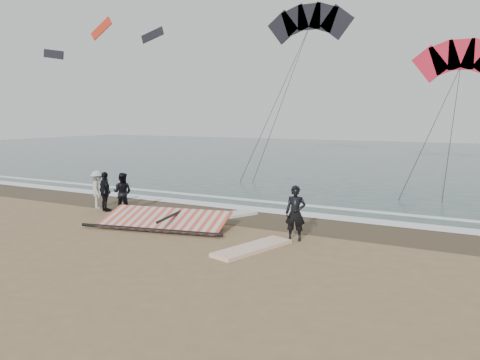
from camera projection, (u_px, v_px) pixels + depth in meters
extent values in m
plane|color=#8C704C|center=(193.00, 250.00, 12.96)|extent=(120.00, 120.00, 0.00)
cube|color=#233838|center=(400.00, 158.00, 41.75)|extent=(120.00, 54.00, 0.02)
cube|color=#4C3D2B|center=(263.00, 219.00, 16.89)|extent=(120.00, 2.80, 0.01)
cube|color=white|center=(279.00, 211.00, 18.11)|extent=(120.00, 0.90, 0.01)
cube|color=white|center=(295.00, 204.00, 19.59)|extent=(120.00, 0.45, 0.01)
imported|color=black|center=(295.00, 213.00, 13.90)|extent=(0.67, 0.51, 1.66)
cube|color=white|center=(253.00, 248.00, 13.01)|extent=(1.42, 2.71, 0.10)
cube|color=beige|center=(223.00, 216.00, 17.13)|extent=(1.83, 2.72, 0.11)
imported|color=black|center=(122.00, 192.00, 18.02)|extent=(0.89, 0.78, 1.54)
imported|color=black|center=(105.00, 192.00, 18.17)|extent=(0.99, 0.71, 1.55)
imported|color=#B6B7B2|center=(98.00, 189.00, 18.76)|extent=(1.12, 1.10, 1.54)
cube|color=black|center=(171.00, 222.00, 16.18)|extent=(2.99, 1.28, 0.11)
cube|color=red|center=(164.00, 219.00, 15.53)|extent=(4.50, 2.48, 0.45)
cylinder|color=black|center=(149.00, 230.00, 14.87)|extent=(4.84, 1.12, 0.11)
cylinder|color=black|center=(172.00, 216.00, 15.37)|extent=(0.53, 2.10, 0.09)
cylinder|color=#262626|center=(436.00, 120.00, 25.86)|extent=(0.04, 0.04, 15.62)
cylinder|color=#262626|center=(453.00, 120.00, 25.58)|extent=(0.04, 0.04, 15.30)
cylinder|color=#262626|center=(281.00, 91.00, 31.70)|extent=(0.04, 0.04, 17.33)
cylinder|color=#262626|center=(286.00, 91.00, 31.55)|extent=(0.04, 0.04, 17.34)
cube|color=red|center=(101.00, 29.00, 49.91)|extent=(3.04, 0.12, 2.31)
cube|color=black|center=(54.00, 54.00, 50.95)|extent=(3.10, 0.12, 1.33)
cube|color=black|center=(152.00, 35.00, 51.73)|extent=(3.13, 0.12, 1.67)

